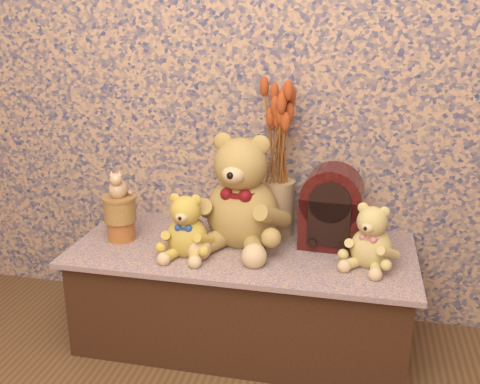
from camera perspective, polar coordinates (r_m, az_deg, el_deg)
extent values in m
cube|color=navy|center=(2.21, 2.00, 19.17)|extent=(3.00, 0.10, 2.60)
cube|color=#394175|center=(2.20, 0.29, -10.57)|extent=(1.31, 0.59, 0.40)
cylinder|color=tan|center=(2.21, 3.97, -1.62)|extent=(0.15, 0.15, 0.22)
cylinder|color=gold|center=(2.22, -12.32, -3.89)|extent=(0.13, 0.13, 0.08)
cylinder|color=tan|center=(2.19, -12.47, -1.74)|extent=(0.14, 0.14, 0.10)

